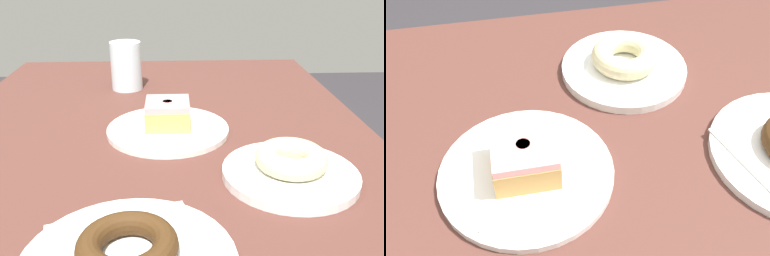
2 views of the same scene
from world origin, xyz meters
TOP-DOWN VIEW (x-y plane):
  - table at (0.00, 0.00)m, footprint 1.17×0.83m
  - plate_sugar_ring at (0.15, 0.21)m, footprint 0.20×0.20m
  - napkin_sugar_ring at (0.15, 0.21)m, footprint 0.15×0.15m
  - donut_sugar_ring at (0.15, 0.21)m, footprint 0.11×0.11m
  - donut_chocolate_ring at (0.34, -0.02)m, footprint 0.11×0.11m
  - plate_glazed_square at (-0.03, 0.02)m, footprint 0.23×0.23m
  - napkin_glazed_square at (-0.03, 0.02)m, footprint 0.17×0.17m
  - donut_glazed_square at (-0.03, 0.02)m, footprint 0.08×0.08m
  - water_glass at (-0.31, -0.08)m, footprint 0.07×0.07m

SIDE VIEW (x-z plane):
  - table at x=0.00m, z-range 0.30..1.03m
  - plate_glazed_square at x=-0.03m, z-range 0.73..0.74m
  - plate_sugar_ring at x=0.15m, z-range 0.73..0.74m
  - napkin_glazed_square at x=-0.03m, z-range 0.74..0.74m
  - napkin_sugar_ring at x=0.15m, z-range 0.74..0.74m
  - donut_chocolate_ring at x=0.34m, z-range 0.74..0.77m
  - donut_sugar_ring at x=0.15m, z-range 0.74..0.78m
  - donut_glazed_square at x=-0.03m, z-range 0.74..0.79m
  - water_glass at x=-0.31m, z-range 0.73..0.84m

